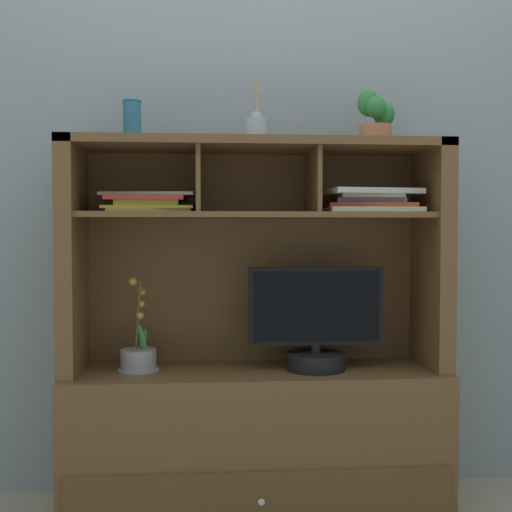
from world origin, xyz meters
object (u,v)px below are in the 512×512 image
object	(u,v)px
tv_monitor	(316,327)
ceramic_vase	(132,120)
potted_orchid	(139,357)
magazine_stack_left	(149,203)
media_console	(256,395)
potted_succulent	(376,119)
diffuser_bottle	(256,129)
magazine_stack_centre	(370,201)

from	to	relation	value
tv_monitor	ceramic_vase	xyz separation A→B (m)	(-0.66, 0.06, 0.74)
potted_orchid	magazine_stack_left	xyz separation A→B (m)	(0.04, 0.00, 0.55)
ceramic_vase	tv_monitor	bearing A→B (deg)	-5.18
media_console	potted_succulent	distance (m)	1.10
media_console	potted_succulent	size ratio (longest dim) A/B	7.00
diffuser_bottle	potted_succulent	world-z (taller)	diffuser_bottle
magazine_stack_centre	diffuser_bottle	world-z (taller)	diffuser_bottle
tv_monitor	potted_orchid	xyz separation A→B (m)	(-0.64, 0.03, -0.11)
potted_orchid	magazine_stack_left	world-z (taller)	magazine_stack_left
potted_succulent	ceramic_vase	distance (m)	0.88
tv_monitor	potted_succulent	bearing A→B (deg)	12.55
tv_monitor	potted_orchid	bearing A→B (deg)	177.00
magazine_stack_centre	potted_orchid	bearing A→B (deg)	179.75
potted_orchid	magazine_stack_left	distance (m)	0.56
media_console	ceramic_vase	size ratio (longest dim) A/B	9.36
media_console	potted_orchid	bearing A→B (deg)	-178.78
potted_orchid	diffuser_bottle	xyz separation A→B (m)	(0.42, 0.00, 0.82)
magazine_stack_centre	ceramic_vase	xyz separation A→B (m)	(-0.86, 0.03, 0.29)
diffuser_bottle	potted_succulent	distance (m)	0.44
tv_monitor	potted_orchid	distance (m)	0.65
tv_monitor	magazine_stack_left	distance (m)	0.75
potted_orchid	ceramic_vase	xyz separation A→B (m)	(-0.02, 0.03, 0.85)
tv_monitor	magazine_stack_centre	bearing A→B (deg)	8.27
media_console	magazine_stack_centre	distance (m)	0.82
magazine_stack_centre	media_console	bearing A→B (deg)	178.27
media_console	potted_succulent	world-z (taller)	potted_succulent
media_console	diffuser_bottle	size ratio (longest dim) A/B	6.08
magazine_stack_centre	potted_succulent	xyz separation A→B (m)	(0.02, 0.02, 0.30)
tv_monitor	magazine_stack_centre	xyz separation A→B (m)	(0.20, 0.03, 0.46)
potted_orchid	potted_succulent	bearing A→B (deg)	1.14
potted_succulent	magazine_stack_left	bearing A→B (deg)	-178.93
magazine_stack_left	potted_succulent	distance (m)	0.88
potted_orchid	magazine_stack_centre	bearing A→B (deg)	-0.25
ceramic_vase	magazine_stack_left	bearing A→B (deg)	-22.29
media_console	tv_monitor	world-z (taller)	media_console
tv_monitor	potted_orchid	world-z (taller)	tv_monitor
magazine_stack_centre	magazine_stack_left	bearing A→B (deg)	179.61
media_console	tv_monitor	xyz separation A→B (m)	(0.21, -0.04, 0.25)
potted_succulent	potted_orchid	bearing A→B (deg)	-178.86
media_console	potted_orchid	world-z (taller)	media_console
magazine_stack_left	magazine_stack_centre	distance (m)	0.80
magazine_stack_centre	potted_succulent	distance (m)	0.30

